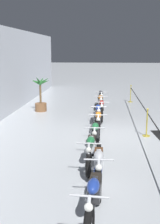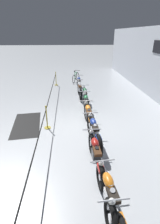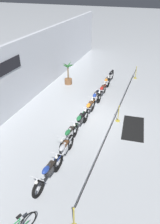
{
  "view_description": "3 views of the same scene",
  "coord_description": "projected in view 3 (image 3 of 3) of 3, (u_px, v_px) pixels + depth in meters",
  "views": [
    {
      "loc": [
        -10.1,
        0.35,
        3.14
      ],
      "look_at": [
        0.03,
        1.26,
        0.87
      ],
      "focal_mm": 45.0,
      "sensor_mm": 36.0,
      "label": 1
    },
    {
      "loc": [
        6.8,
        -0.25,
        3.77
      ],
      "look_at": [
        0.56,
        0.18,
        0.95
      ],
      "focal_mm": 28.0,
      "sensor_mm": 36.0,
      "label": 2
    },
    {
      "loc": [
        -10.85,
        -2.9,
        7.25
      ],
      "look_at": [
        -1.18,
        0.73,
        0.91
      ],
      "focal_mm": 35.0,
      "sensor_mm": 36.0,
      "label": 3
    }
  ],
  "objects": [
    {
      "name": "floor_banner",
      "position": [
        133.0,
        128.0,
        12.39
      ],
      "size": [
        2.57,
        1.44,
        0.01
      ],
      "primitive_type": "cube",
      "rotation": [
        0.0,
        0.0,
        0.11
      ],
      "color": "black",
      "rests_on": "ground"
    },
    {
      "name": "potted_palm_left_of_row",
      "position": [
        68.0,
        75.0,
        17.2
      ],
      "size": [
        1.04,
        1.01,
        1.89
      ],
      "color": "brown",
      "rests_on": "ground"
    },
    {
      "name": "motorcycle_black_8",
      "position": [
        110.0,
        77.0,
        17.52
      ],
      "size": [
        2.43,
        0.62,
        0.98
      ],
      "color": "black",
      "rests_on": "ground"
    },
    {
      "name": "motorcycle_silver_1",
      "position": [
        64.0,
        151.0,
        10.04
      ],
      "size": [
        2.29,
        0.62,
        0.97
      ],
      "color": "black",
      "rests_on": "ground"
    },
    {
      "name": "motorcycle_red_6",
      "position": [
        102.0,
        92.0,
        15.32
      ],
      "size": [
        2.28,
        0.62,
        0.94
      ],
      "color": "black",
      "rests_on": "ground"
    },
    {
      "name": "motorcycle_blue_0",
      "position": [
        49.0,
        173.0,
        8.91
      ],
      "size": [
        2.35,
        0.62,
        0.96
      ],
      "color": "black",
      "rests_on": "ground"
    },
    {
      "name": "ground_plane",
      "position": [
        98.0,
        117.0,
        13.32
      ],
      "size": [
        120.0,
        120.0,
        0.0
      ],
      "primitive_type": "plane",
      "color": "#B2B7BC"
    },
    {
      "name": "stanchion_mid_left",
      "position": [
        118.0,
        116.0,
        12.81
      ],
      "size": [
        0.28,
        0.28,
        1.05
      ],
      "color": "gold",
      "rests_on": "ground"
    },
    {
      "name": "motorcycle_green_3",
      "position": [
        80.0,
        121.0,
        12.12
      ],
      "size": [
        2.33,
        0.62,
        0.94
      ],
      "color": "black",
      "rests_on": "ground"
    },
    {
      "name": "motorcycle_orange_4",
      "position": [
        89.0,
        109.0,
        13.26
      ],
      "size": [
        2.28,
        0.62,
        0.97
      ],
      "color": "black",
      "rests_on": "ground"
    },
    {
      "name": "motorcycle_blue_5",
      "position": [
        95.0,
        99.0,
        14.35
      ],
      "size": [
        2.26,
        0.62,
        0.98
      ],
      "color": "black",
      "rests_on": "ground"
    },
    {
      "name": "stanchion_far_left",
      "position": [
        113.0,
        124.0,
        11.39
      ],
      "size": [
        13.91,
        0.28,
        1.05
      ],
      "color": "gold",
      "rests_on": "ground"
    },
    {
      "name": "back_wall",
      "position": [
        21.0,
        74.0,
        13.75
      ],
      "size": [
        28.0,
        0.29,
        4.2
      ],
      "color": "silver",
      "rests_on": "ground"
    },
    {
      "name": "motorcycle_orange_7",
      "position": [
        106.0,
        83.0,
        16.53
      ],
      "size": [
        2.14,
        0.62,
        0.94
      ],
      "color": "black",
      "rests_on": "ground"
    },
    {
      "name": "stanchion_mid_right",
      "position": [
        136.0,
        74.0,
        18.37
      ],
      "size": [
        0.28,
        0.28,
        1.05
      ],
      "color": "gold",
      "rests_on": "ground"
    },
    {
      "name": "motorcycle_green_2",
      "position": [
        69.0,
        135.0,
        11.06
      ],
      "size": [
        2.25,
        0.62,
        0.92
      ],
      "color": "black",
      "rests_on": "ground"
    }
  ]
}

